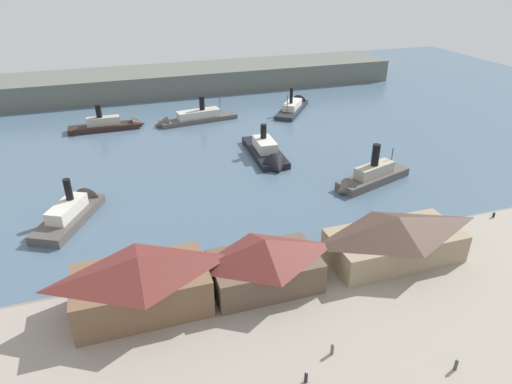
{
  "coord_description": "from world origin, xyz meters",
  "views": [
    {
      "loc": [
        -18.86,
        -61.11,
        44.84
      ],
      "look_at": [
        7.02,
        17.11,
        2.0
      ],
      "focal_mm": 31.71,
      "sensor_mm": 36.0,
      "label": 1
    }
  ],
  "objects": [
    {
      "name": "ground_plane",
      "position": [
        0.0,
        0.0,
        0.0
      ],
      "size": [
        320.0,
        320.0,
        0.0
      ],
      "primitive_type": "plane",
      "color": "slate"
    },
    {
      "name": "ferry_near_quay",
      "position": [
        -19.19,
        72.23,
        1.36
      ],
      "size": [
        21.71,
        4.88,
        9.12
      ],
      "color": "black",
      "rests_on": "ground"
    },
    {
      "name": "ferry_departing_north",
      "position": [
        32.69,
        16.36,
        1.65
      ],
      "size": [
        21.14,
        10.98,
        10.49
      ],
      "color": "#514C47",
      "rests_on": "ground"
    },
    {
      "name": "ferry_approaching_west",
      "position": [
        3.49,
        70.81,
        1.32
      ],
      "size": [
        26.35,
        8.19,
        9.37
      ],
      "color": "#514C47",
      "rests_on": "ground"
    },
    {
      "name": "pedestrian_near_east_shed",
      "position": [
        2.76,
        -25.71,
        1.99
      ],
      "size": [
        0.43,
        0.43,
        1.74
      ],
      "color": "#6B5B4C",
      "rests_on": "quay_promenade"
    },
    {
      "name": "ferry_outer_harbor",
      "position": [
        39.32,
        73.83,
        1.11
      ],
      "size": [
        18.34,
        21.51,
        10.15
      ],
      "color": "#23282D",
      "rests_on": "ground"
    },
    {
      "name": "ferry_mid_harbor",
      "position": [
        -28.36,
        22.18,
        1.42
      ],
      "size": [
        14.07,
        19.61,
        10.23
      ],
      "color": "#514C47",
      "rests_on": "ground"
    },
    {
      "name": "quay_promenade",
      "position": [
        0.0,
        -22.0,
        0.6
      ],
      "size": [
        110.0,
        36.0,
        1.2
      ],
      "primitive_type": "cube",
      "color": "#9E9384",
      "rests_on": "ground"
    },
    {
      "name": "mooring_post_east",
      "position": [
        33.69,
        -5.57,
        1.65
      ],
      "size": [
        0.44,
        0.44,
        0.9
      ],
      "primitive_type": "cylinder",
      "color": "black",
      "rests_on": "quay_promenade"
    },
    {
      "name": "far_headland",
      "position": [
        0.0,
        110.0,
        4.0
      ],
      "size": [
        180.0,
        24.0,
        8.0
      ],
      "primitive_type": "cube",
      "color": "#60665B",
      "rests_on": "ground"
    },
    {
      "name": "pedestrian_near_west_shed",
      "position": [
        -2.02,
        -28.53,
        1.96
      ],
      "size": [
        0.41,
        0.41,
        1.67
      ],
      "color": "#232328",
      "rests_on": "quay_promenade"
    },
    {
      "name": "mooring_post_west",
      "position": [
        46.95,
        -5.31,
        1.65
      ],
      "size": [
        0.44,
        0.44,
        0.9
      ],
      "primitive_type": "cylinder",
      "color": "black",
      "rests_on": "quay_promenade"
    },
    {
      "name": "ferry_moored_east",
      "position": [
        16.68,
        36.51,
        1.27
      ],
      "size": [
        7.91,
        22.69,
        10.06
      ],
      "color": "black",
      "rests_on": "ground"
    },
    {
      "name": "ferry_shed_west_terminal",
      "position": [
        -18.42,
        -9.73,
        5.5
      ],
      "size": [
        18.4,
        10.75,
        8.48
      ],
      "color": "brown",
      "rests_on": "quay_promenade"
    },
    {
      "name": "pedestrian_by_tram",
      "position": [
        15.64,
        -32.45,
        1.96
      ],
      "size": [
        0.41,
        0.41,
        1.67
      ],
      "color": "#3D4C42",
      "rests_on": "quay_promenade"
    },
    {
      "name": "seawall_edge",
      "position": [
        0.0,
        -3.6,
        0.5
      ],
      "size": [
        110.0,
        0.8,
        1.0
      ],
      "primitive_type": "cube",
      "color": "gray",
      "rests_on": "ground"
    },
    {
      "name": "ferry_shed_east_terminal",
      "position": [
        21.39,
        -10.46,
        5.1
      ],
      "size": [
        21.77,
        10.24,
        7.67
      ],
      "color": "#998466",
      "rests_on": "quay_promenade"
    },
    {
      "name": "ferry_shed_central_terminal",
      "position": [
        -0.75,
        -10.36,
        5.27
      ],
      "size": [
        15.99,
        9.95,
        8.0
      ],
      "color": "brown",
      "rests_on": "quay_promenade"
    }
  ]
}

